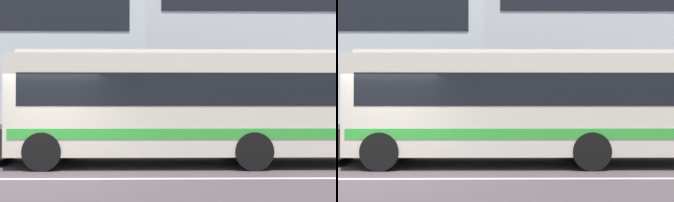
{
  "view_description": "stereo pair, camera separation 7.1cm",
  "coord_description": "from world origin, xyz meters",
  "views": [
    {
      "loc": [
        2.9,
        -8.82,
        1.67
      ],
      "look_at": [
        3.06,
        2.74,
        1.83
      ],
      "focal_mm": 40.96,
      "sensor_mm": 36.0,
      "label": 1
    },
    {
      "loc": [
        2.97,
        -8.82,
        1.67
      ],
      "look_at": [
        3.06,
        2.74,
        1.83
      ],
      "focal_mm": 40.96,
      "sensor_mm": 36.0,
      "label": 2
    }
  ],
  "objects": [
    {
      "name": "hedge_row_far",
      "position": [
        2.01,
        5.8,
        0.49
      ],
      "size": [
        13.04,
        1.1,
        0.98
      ],
      "primitive_type": "cube",
      "color": "#245426",
      "rests_on": "ground_plane"
    },
    {
      "name": "transit_bus",
      "position": [
        4.56,
        2.25,
        1.75
      ],
      "size": [
        11.53,
        2.58,
        3.17
      ],
      "color": "beige",
      "rests_on": "ground_plane"
    },
    {
      "name": "lane_centre_line",
      "position": [
        0.0,
        0.0,
        0.0
      ],
      "size": [
        60.0,
        0.16,
        0.01
      ],
      "primitive_type": "cube",
      "color": "silver",
      "rests_on": "ground_plane"
    },
    {
      "name": "apartment_block_right",
      "position": [
        12.08,
        15.11,
        6.65
      ],
      "size": [
        20.09,
        10.19,
        13.31
      ],
      "color": "silver",
      "rests_on": "ground_plane"
    },
    {
      "name": "ground_plane",
      "position": [
        0.0,
        0.0,
        0.0
      ],
      "size": [
        160.0,
        160.0,
        0.0
      ],
      "primitive_type": "plane",
      "color": "#463C42"
    }
  ]
}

